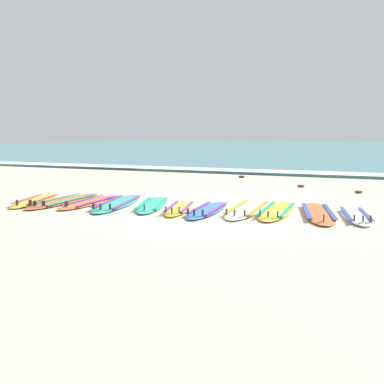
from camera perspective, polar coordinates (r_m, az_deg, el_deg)
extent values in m
plane|color=beige|center=(9.03, 0.94, -2.11)|extent=(80.00, 80.00, 0.00)
cube|color=teal|center=(45.86, 17.23, 5.71)|extent=(80.00, 60.00, 0.10)
cube|color=white|center=(16.74, 10.41, 2.62)|extent=(80.00, 1.33, 0.11)
ellipsoid|color=yellow|center=(10.40, -20.46, -1.09)|extent=(1.07, 2.19, 0.07)
cube|color=#D13838|center=(10.47, -21.41, -0.85)|extent=(0.46, 1.45, 0.01)
cube|color=#D13838|center=(10.31, -19.52, -0.89)|extent=(0.46, 1.45, 0.01)
cube|color=black|center=(9.66, -22.63, -1.32)|extent=(0.04, 0.09, 0.11)
ellipsoid|color=orange|center=(10.16, -16.83, -1.12)|extent=(0.63, 2.53, 0.07)
cube|color=teal|center=(10.30, -17.84, -0.82)|extent=(0.09, 1.77, 0.01)
cube|color=teal|center=(10.02, -15.81, -0.97)|extent=(0.09, 1.77, 0.01)
cube|color=black|center=(9.40, -20.53, -1.45)|extent=(0.01, 0.09, 0.11)
cube|color=black|center=(9.56, -21.08, -1.33)|extent=(0.01, 0.09, 0.11)
cube|color=black|center=(9.33, -19.49, -1.47)|extent=(0.01, 0.09, 0.11)
ellipsoid|color=orange|center=(9.80, -13.57, -1.33)|extent=(0.57, 2.20, 0.07)
cube|color=purple|center=(9.91, -14.51, -1.02)|extent=(0.09, 1.54, 0.01)
cube|color=purple|center=(9.69, -12.62, -1.16)|extent=(0.09, 1.54, 0.01)
cube|color=black|center=(9.11, -16.68, -1.57)|extent=(0.01, 0.09, 0.11)
ellipsoid|color=#2DB793|center=(9.53, -10.00, -1.49)|extent=(1.12, 2.65, 0.07)
cube|color=purple|center=(9.61, -11.30, -1.20)|extent=(0.43, 1.79, 0.01)
cube|color=purple|center=(9.45, -8.68, -1.29)|extent=(0.43, 1.79, 0.01)
cube|color=black|center=(8.59, -12.30, -1.97)|extent=(0.03, 0.09, 0.11)
cube|color=black|center=(8.72, -13.23, -1.86)|extent=(0.03, 0.09, 0.11)
cube|color=black|center=(8.58, -11.06, -1.95)|extent=(0.03, 0.09, 0.11)
ellipsoid|color=#2DB793|center=(9.24, -5.38, -1.70)|extent=(1.13, 2.29, 0.07)
cube|color=teal|center=(9.27, -6.60, -1.43)|extent=(0.49, 1.52, 0.01)
cube|color=teal|center=(9.19, -4.15, -1.47)|extent=(0.49, 1.52, 0.01)
cube|color=black|center=(8.38, -6.49, -2.09)|extent=(0.04, 0.09, 0.11)
ellipsoid|color=yellow|center=(8.78, -1.70, -2.18)|extent=(0.84, 1.96, 0.07)
cube|color=purple|center=(8.81, -2.80, -1.88)|extent=(0.32, 1.32, 0.01)
cube|color=purple|center=(8.74, -0.60, -1.95)|extent=(0.32, 1.32, 0.01)
cube|color=black|center=(8.05, -2.75, -2.47)|extent=(0.03, 0.09, 0.11)
cube|color=black|center=(8.13, -3.56, -2.36)|extent=(0.03, 0.09, 0.11)
cube|color=black|center=(8.08, -1.75, -2.42)|extent=(0.03, 0.09, 0.11)
ellipsoid|color=#3875CC|center=(8.58, 2.14, -2.42)|extent=(0.57, 2.14, 0.07)
cube|color=purple|center=(8.63, 0.93, -2.08)|extent=(0.10, 1.49, 0.01)
cube|color=purple|center=(8.51, 3.37, -2.23)|extent=(0.10, 1.49, 0.01)
cube|color=black|center=(7.79, 0.29, -2.81)|extent=(0.01, 0.09, 0.11)
cube|color=black|center=(7.89, -0.57, -2.67)|extent=(0.01, 0.09, 0.11)
cube|color=black|center=(7.79, 1.45, -2.80)|extent=(0.01, 0.09, 0.11)
ellipsoid|color=white|center=(8.76, 7.56, -2.27)|extent=(0.67, 2.53, 0.07)
cube|color=gold|center=(8.81, 6.13, -1.92)|extent=(0.11, 1.77, 0.01)
cube|color=gold|center=(8.70, 9.02, -2.10)|extent=(0.11, 1.77, 0.01)
cube|color=black|center=(7.80, 5.79, -2.83)|extent=(0.01, 0.09, 0.11)
cube|color=black|center=(7.91, 4.70, -2.67)|extent=(0.01, 0.09, 0.11)
cube|color=black|center=(7.82, 7.13, -2.83)|extent=(0.01, 0.09, 0.11)
ellipsoid|color=yellow|center=(8.67, 11.44, -2.47)|extent=(0.61, 2.37, 0.07)
cube|color=teal|center=(8.70, 10.06, -2.12)|extent=(0.09, 1.66, 0.01)
cube|color=teal|center=(8.63, 12.84, -2.28)|extent=(0.09, 1.66, 0.01)
cube|color=black|center=(7.76, 10.27, -2.98)|extent=(0.01, 0.09, 0.11)
cube|color=black|center=(7.85, 9.19, -2.83)|extent=(0.01, 0.09, 0.11)
cube|color=black|center=(7.79, 11.53, -2.97)|extent=(0.01, 0.09, 0.11)
ellipsoid|color=orange|center=(8.62, 16.68, -2.71)|extent=(1.03, 2.50, 0.07)
cube|color=#334CB2|center=(8.59, 15.24, -2.41)|extent=(0.39, 1.69, 0.01)
cube|color=#334CB2|center=(8.63, 18.14, -2.47)|extent=(0.39, 1.69, 0.01)
cube|color=black|center=(7.67, 17.43, -3.34)|extent=(0.03, 0.09, 0.11)
ellipsoid|color=white|center=(8.56, 21.29, -2.99)|extent=(0.77, 2.00, 0.07)
cube|color=#334CB2|center=(8.53, 20.14, -2.69)|extent=(0.27, 1.36, 0.01)
cube|color=#334CB2|center=(8.58, 22.46, -2.74)|extent=(0.27, 1.36, 0.01)
cube|color=black|center=(7.81, 22.17, -3.38)|extent=(0.03, 0.09, 0.11)
cube|color=black|center=(7.85, 21.13, -3.27)|extent=(0.03, 0.09, 0.11)
cube|color=black|center=(7.89, 23.05, -3.31)|extent=(0.03, 0.09, 0.11)
ellipsoid|color=#4C4228|center=(12.82, 14.56, 0.81)|extent=(0.22, 0.17, 0.08)
ellipsoid|color=#2D381E|center=(15.15, 6.74, 2.09)|extent=(0.23, 0.19, 0.08)
ellipsoid|color=#384723|center=(12.03, 21.65, 0.03)|extent=(0.21, 0.17, 0.07)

